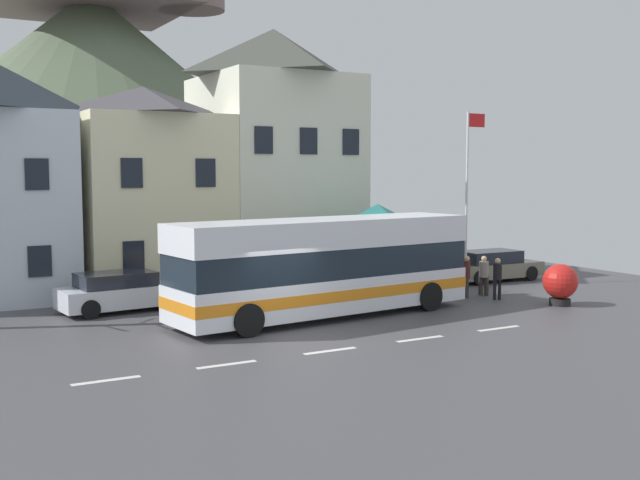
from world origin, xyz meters
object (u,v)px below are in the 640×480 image
object	(u,v)px
pedestrian_00	(497,275)
pedestrian_03	(467,275)
hilltop_castle	(94,109)
harbour_buoy	(560,283)
parked_car_00	(492,266)
flagpole	(468,186)
townhouse_02	(274,155)
transit_bus	(325,268)
parked_car_02	(121,292)
bus_shelter	(377,218)
pedestrian_02	(484,274)
public_bench	(384,271)
pedestrian_01	(416,271)
townhouse_01	(145,187)

from	to	relation	value
pedestrian_00	pedestrian_03	size ratio (longest dim) A/B	0.98
hilltop_castle	harbour_buoy	size ratio (longest dim) A/B	27.23
hilltop_castle	parked_car_00	size ratio (longest dim) A/B	9.15
harbour_buoy	flagpole	bearing A→B (deg)	86.62
pedestrian_00	townhouse_02	bearing A→B (deg)	114.83
transit_bus	parked_car_02	size ratio (longest dim) A/B	2.48
bus_shelter	parked_car_02	xyz separation A→B (m)	(-10.14, 0.71, -2.27)
bus_shelter	pedestrian_03	world-z (taller)	bus_shelter
pedestrian_00	pedestrian_02	size ratio (longest dim) A/B	1.02
public_bench	flagpole	bearing A→B (deg)	-44.73
pedestrian_01	flagpole	distance (m)	4.76
pedestrian_01	hilltop_castle	bearing A→B (deg)	99.89
transit_bus	pedestrian_02	distance (m)	7.70
pedestrian_00	harbour_buoy	distance (m)	2.33
pedestrian_01	pedestrian_02	xyz separation A→B (m)	(2.12, -1.54, -0.08)
townhouse_02	pedestrian_03	bearing A→B (deg)	-66.21
transit_bus	harbour_buoy	size ratio (longest dim) A/B	7.25
pedestrian_01	pedestrian_02	world-z (taller)	pedestrian_01
pedestrian_03	harbour_buoy	xyz separation A→B (m)	(1.80, -3.02, -0.04)
pedestrian_03	flagpole	xyz separation A→B (m)	(2.12, 2.50, 3.34)
pedestrian_02	harbour_buoy	size ratio (longest dim) A/B	1.02
pedestrian_02	flagpole	size ratio (longest dim) A/B	0.21
parked_car_00	pedestrian_02	size ratio (longest dim) A/B	2.91
townhouse_02	pedestrian_00	bearing A→B (deg)	-65.17
flagpole	parked_car_00	bearing A→B (deg)	13.61
townhouse_02	public_bench	size ratio (longest dim) A/B	7.46
townhouse_01	public_bench	bearing A→B (deg)	-21.78
townhouse_02	transit_bus	bearing A→B (deg)	-106.41
parked_car_00	pedestrian_00	xyz separation A→B (m)	(-3.24, -3.92, 0.28)
parked_car_00	pedestrian_03	bearing A→B (deg)	-142.31
pedestrian_03	hilltop_castle	bearing A→B (deg)	101.47
hilltop_castle	public_bench	xyz separation A→B (m)	(6.07, -26.96, -8.59)
townhouse_02	pedestrian_02	bearing A→B (deg)	-61.14
parked_car_02	pedestrian_01	distance (m)	11.29
townhouse_02	pedestrian_01	world-z (taller)	townhouse_02
hilltop_castle	pedestrian_03	world-z (taller)	hilltop_castle
parked_car_00	harbour_buoy	distance (m)	6.31
townhouse_02	bus_shelter	bearing A→B (deg)	-73.74
townhouse_02	townhouse_01	bearing A→B (deg)	179.89
parked_car_00	townhouse_02	bearing A→B (deg)	143.72
public_bench	hilltop_castle	bearing A→B (deg)	102.68
hilltop_castle	pedestrian_01	world-z (taller)	hilltop_castle
townhouse_02	hilltop_castle	size ratio (longest dim) A/B	0.27
bus_shelter	pedestrian_00	distance (m)	5.22
townhouse_01	flagpole	xyz separation A→B (m)	(11.97, -6.29, 0.07)
hilltop_castle	public_bench	size ratio (longest dim) A/B	27.49
parked_car_02	pedestrian_02	xyz separation A→B (m)	(13.23, -3.56, 0.17)
townhouse_01	flagpole	world-z (taller)	townhouse_01
parked_car_00	pedestrian_01	size ratio (longest dim) A/B	2.87
townhouse_02	parked_car_02	distance (m)	11.03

